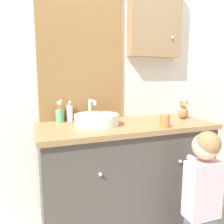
% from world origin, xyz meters
% --- Properties ---
extents(wall_back, '(3.20, 0.18, 2.50)m').
position_xyz_m(wall_back, '(0.01, 0.62, 1.28)').
color(wall_back, silver).
rests_on(wall_back, ground_plane).
extents(vanity_counter, '(1.30, 0.58, 0.86)m').
position_xyz_m(vanity_counter, '(0.00, 0.31, 0.43)').
color(vanity_counter, '#4C4742').
rests_on(vanity_counter, ground_plane).
extents(sink_basin, '(0.32, 0.37, 0.18)m').
position_xyz_m(sink_basin, '(-0.23, 0.32, 0.90)').
color(sink_basin, white).
rests_on(sink_basin, vanity_counter).
extents(toothbrush_holder, '(0.06, 0.06, 0.18)m').
position_xyz_m(toothbrush_holder, '(-0.46, 0.53, 0.91)').
color(toothbrush_holder, '#66B27F').
rests_on(toothbrush_holder, vanity_counter).
extents(soap_dispenser, '(0.05, 0.05, 0.16)m').
position_xyz_m(soap_dispenser, '(-0.38, 0.54, 0.92)').
color(soap_dispenser, white).
rests_on(soap_dispenser, vanity_counter).
extents(child_figure, '(0.22, 0.44, 0.89)m').
position_xyz_m(child_figure, '(0.30, -0.19, 0.51)').
color(child_figure, slate).
rests_on(child_figure, ground_plane).
extents(teddy_bear, '(0.09, 0.07, 0.16)m').
position_xyz_m(teddy_bear, '(0.52, 0.30, 0.93)').
color(teddy_bear, '#9E7047').
rests_on(teddy_bear, vanity_counter).
extents(drinking_cup, '(0.07, 0.07, 0.09)m').
position_xyz_m(drinking_cup, '(0.19, 0.09, 0.90)').
color(drinking_cup, orange).
rests_on(drinking_cup, vanity_counter).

